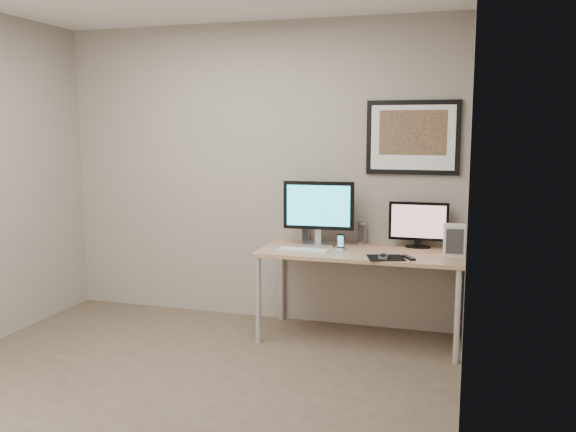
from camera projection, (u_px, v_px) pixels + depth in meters
name	position (u px, v px, depth m)	size (l,w,h in m)	color
floor	(171.00, 392.00, 3.95)	(3.60, 3.60, 0.00)	brown
room	(195.00, 136.00, 4.14)	(3.60, 3.60, 3.60)	white
desk	(361.00, 259.00, 4.85)	(1.60, 0.70, 0.73)	#9D714C
framed_art	(413.00, 137.00, 4.93)	(0.75, 0.04, 0.60)	black
monitor_large	(318.00, 210.00, 5.02)	(0.59, 0.21, 0.53)	#B1B1B6
monitor_tv	(418.00, 223.00, 4.93)	(0.48, 0.11, 0.37)	black
speaker_left	(307.00, 231.00, 5.20)	(0.07, 0.07, 0.19)	#B1B1B6
speaker_right	(362.00, 233.00, 5.13)	(0.07, 0.07, 0.18)	#B1B1B6
phone_dock	(341.00, 242.00, 4.86)	(0.06, 0.06, 0.13)	black
keyboard	(303.00, 250.00, 4.84)	(0.41, 0.11, 0.01)	silver
mousepad	(386.00, 258.00, 4.57)	(0.27, 0.24, 0.00)	black
mouse	(383.00, 256.00, 4.54)	(0.06, 0.11, 0.04)	black
remote	(409.00, 257.00, 4.55)	(0.04, 0.16, 0.02)	black
fan_unit	(454.00, 240.00, 4.64)	(0.16, 0.12, 0.24)	silver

